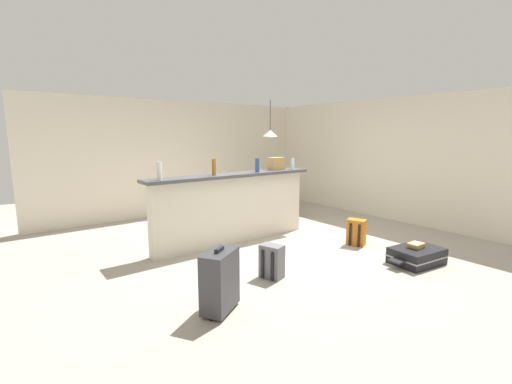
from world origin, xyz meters
name	(u,v)px	position (x,y,z in m)	size (l,w,h in m)	color
ground_plane	(271,244)	(0.00, 0.00, -0.03)	(13.00, 13.00, 0.05)	#ADA393
wall_back	(186,157)	(0.00, 3.05, 1.25)	(6.60, 0.10, 2.50)	silver
wall_right	(370,158)	(3.05, 0.30, 1.25)	(0.10, 6.00, 2.50)	silver
partition_half_wall	(233,210)	(-0.47, 0.40, 0.55)	(2.80, 0.20, 1.09)	silver
bar_countertop	(233,175)	(-0.47, 0.40, 1.12)	(2.96, 0.40, 0.05)	#4C4C51
bottle_white	(159,171)	(-1.73, 0.32, 1.27)	(0.07, 0.07, 0.26)	silver
bottle_amber	(214,167)	(-0.84, 0.37, 1.27)	(0.06, 0.06, 0.25)	#9E661E
bottle_blue	(257,165)	(-0.03, 0.32, 1.26)	(0.07, 0.07, 0.23)	#284C89
bottle_clear	(293,164)	(0.77, 0.32, 1.24)	(0.07, 0.07, 0.20)	silver
grocery_bag	(276,164)	(0.49, 0.45, 1.25)	(0.26, 0.18, 0.22)	tan
dining_table	(268,185)	(1.35, 1.73, 0.65)	(1.10, 0.80, 0.74)	#332319
dining_chair_near_partition	(283,194)	(1.32, 1.19, 0.52)	(0.40, 0.40, 0.93)	black
pendant_lamp	(270,133)	(1.34, 1.66, 1.79)	(0.34, 0.34, 0.83)	black
suitcase_flat_black	(417,256)	(1.01, -1.95, 0.11)	(0.86, 0.57, 0.22)	black
backpack_grey	(272,262)	(-0.89, -1.11, 0.20)	(0.30, 0.32, 0.42)	slate
suitcase_upright_charcoal	(220,280)	(-1.85, -1.45, 0.33)	(0.50, 0.44, 0.67)	#38383D
backpack_orange	(356,233)	(1.03, -0.93, 0.20)	(0.31, 0.33, 0.42)	orange
book_stack	(416,245)	(1.03, -1.92, 0.25)	(0.25, 0.17, 0.06)	gold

